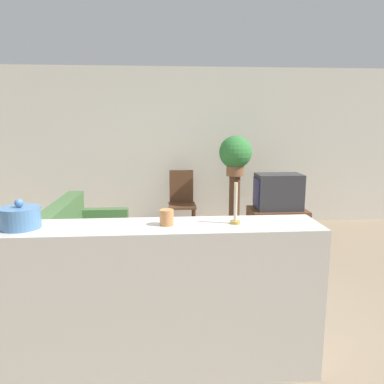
% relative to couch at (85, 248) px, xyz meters
% --- Properties ---
extents(ground_plane, '(14.00, 14.00, 0.00)m').
position_rel_couch_xyz_m(ground_plane, '(0.80, -1.25, -0.31)').
color(ground_plane, gray).
extents(wall_back, '(9.00, 0.06, 2.70)m').
position_rel_couch_xyz_m(wall_back, '(0.80, 2.18, 1.04)').
color(wall_back, beige).
rests_on(wall_back, ground_plane).
extents(couch, '(0.81, 1.64, 0.86)m').
position_rel_couch_xyz_m(couch, '(0.00, 0.00, 0.00)').
color(couch, '#476B3D').
rests_on(couch, ground_plane).
extents(tv_stand, '(0.81, 0.56, 0.53)m').
position_rel_couch_xyz_m(tv_stand, '(2.61, 0.90, -0.04)').
color(tv_stand, brown).
rests_on(tv_stand, ground_plane).
extents(television, '(0.66, 0.41, 0.52)m').
position_rel_couch_xyz_m(television, '(2.60, 0.90, 0.49)').
color(television, '#333338').
rests_on(television, tv_stand).
extents(wooden_chair, '(0.44, 0.44, 1.00)m').
position_rel_couch_xyz_m(wooden_chair, '(1.24, 1.72, 0.23)').
color(wooden_chair, brown).
rests_on(wooden_chair, ground_plane).
extents(plant_stand, '(0.18, 0.18, 0.95)m').
position_rel_couch_xyz_m(plant_stand, '(2.08, 1.48, 0.17)').
color(plant_stand, brown).
rests_on(plant_stand, ground_plane).
extents(potted_plant, '(0.52, 0.52, 0.63)m').
position_rel_couch_xyz_m(potted_plant, '(2.08, 1.48, 0.99)').
color(potted_plant, '#8E5B3D').
rests_on(potted_plant, plant_stand).
extents(foreground_counter, '(2.45, 0.44, 1.09)m').
position_rel_couch_xyz_m(foreground_counter, '(0.80, -1.86, 0.24)').
color(foreground_counter, beige).
rests_on(foreground_counter, ground_plane).
extents(decorative_bowl, '(0.26, 0.26, 0.20)m').
position_rel_couch_xyz_m(decorative_bowl, '(-0.01, -1.86, 0.86)').
color(decorative_bowl, '#4C7AAD').
rests_on(decorative_bowl, foreground_counter).
extents(candle_jar, '(0.10, 0.10, 0.11)m').
position_rel_couch_xyz_m(candle_jar, '(0.96, -1.86, 0.84)').
color(candle_jar, '#C6844C').
rests_on(candle_jar, foreground_counter).
extents(candlestick, '(0.07, 0.07, 0.29)m').
position_rel_couch_xyz_m(candlestick, '(1.43, -1.86, 0.89)').
color(candlestick, '#B7933D').
rests_on(candlestick, foreground_counter).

